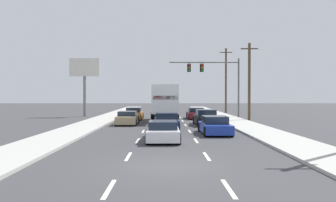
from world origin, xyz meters
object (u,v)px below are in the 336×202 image
box_truck (165,101)px  utility_pole_far (226,80)px  car_white (163,131)px  car_blue (215,126)px  car_navy (167,122)px  traffic_signal_mast (210,73)px  car_black (206,118)px  car_maroon (196,114)px  car_orange (134,114)px  utility_pole_mid (249,80)px  roadside_billboard (85,75)px  car_tan (128,118)px

box_truck → utility_pole_far: bearing=60.8°
car_white → car_blue: car_blue is taller
car_navy → traffic_signal_mast: (5.28, 13.97, 4.69)m
car_navy → car_black: (3.49, 3.58, 0.02)m
car_white → utility_pole_far: size_ratio=0.48×
car_navy → car_maroon: car_navy is taller
box_truck → traffic_signal_mast: traffic_signal_mast is taller
car_orange → car_maroon: (6.82, 1.20, -0.02)m
car_navy → utility_pole_far: utility_pole_far is taller
car_maroon → car_black: bearing=-89.0°
car_blue → utility_pole_mid: utility_pole_mid is taller
car_black → utility_pole_mid: size_ratio=0.55×
car_black → traffic_signal_mast: size_ratio=0.53×
car_blue → utility_pole_far: bearing=78.1°
box_truck → utility_pole_mid: (8.83, 1.23, 2.10)m
car_navy → car_maroon: 11.96m
car_orange → car_navy: size_ratio=1.10×
car_orange → traffic_signal_mast: traffic_signal_mast is taller
car_orange → roadside_billboard: 9.69m
car_tan → roadside_billboard: size_ratio=0.56×
roadside_billboard → car_white: bearing=-65.9°
car_black → car_blue: (-0.21, -6.75, -0.05)m
car_tan → car_blue: (6.76, -7.29, -0.00)m
utility_pole_mid → box_truck: bearing=-172.1°
car_white → traffic_signal_mast: (5.51, 20.34, 4.75)m
utility_pole_far → car_white: bearing=-106.9°
utility_pole_far → car_orange: bearing=-132.2°
car_orange → car_tan: 6.15m
car_orange → traffic_signal_mast: size_ratio=0.53×
traffic_signal_mast → car_blue: bearing=-96.7°
box_truck → car_navy: box_truck is taller
car_orange → utility_pole_mid: utility_pole_mid is taller
car_tan → car_navy: bearing=-49.8°
car_orange → car_maroon: bearing=10.0°
car_blue → box_truck: bearing=107.7°
car_orange → utility_pole_mid: 12.74m
car_tan → box_truck: 5.04m
car_navy → car_black: car_black is taller
box_truck → car_white: box_truck is taller
car_maroon → traffic_signal_mast: bearing=52.2°
car_black → roadside_billboard: bearing=138.2°
car_blue → car_orange: bearing=116.6°
box_truck → car_black: box_truck is taller
utility_pole_far → car_tan: bearing=-122.1°
car_black → car_blue: bearing=-91.8°
car_orange → box_truck: bearing=-39.1°
car_white → car_black: (3.71, 9.95, 0.08)m
traffic_signal_mast → utility_pole_mid: utility_pole_mid is taller
traffic_signal_mast → utility_pole_far: (3.71, 10.03, -0.34)m
car_blue → utility_pole_mid: 13.63m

